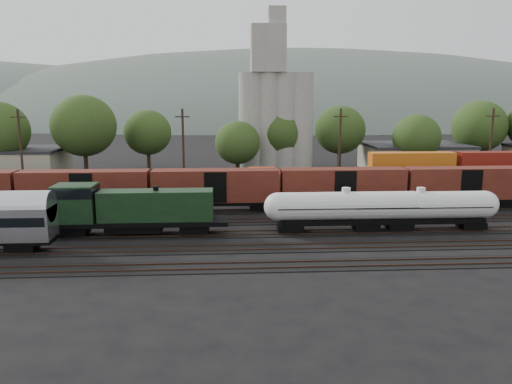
{
  "coord_description": "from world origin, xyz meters",
  "views": [
    {
      "loc": [
        -5.49,
        -53.93,
        13.63
      ],
      "look_at": [
        -2.14,
        2.0,
        3.0
      ],
      "focal_mm": 35.0,
      "sensor_mm": 36.0,
      "label": 1
    }
  ],
  "objects": [
    {
      "name": "distant_hills",
      "position": [
        23.92,
        260.0,
        -20.56
      ],
      "size": [
        860.0,
        286.0,
        130.0
      ],
      "color": "#59665B",
      "rests_on": "ground"
    },
    {
      "name": "ground",
      "position": [
        0.0,
        0.0,
        0.0
      ],
      "size": [
        600.0,
        600.0,
        0.0
      ],
      "primitive_type": "plane",
      "color": "black"
    },
    {
      "name": "utility_poles",
      "position": [
        0.0,
        22.0,
        6.21
      ],
      "size": [
        122.2,
        0.36,
        12.0
      ],
      "color": "black",
      "rests_on": "ground"
    },
    {
      "name": "container_wall",
      "position": [
        -6.73,
        15.0,
        2.52
      ],
      "size": [
        160.0,
        2.6,
        5.8
      ],
      "color": "black",
      "rests_on": "ground"
    },
    {
      "name": "tree_band",
      "position": [
        2.64,
        37.0,
        7.88
      ],
      "size": [
        165.89,
        20.3,
        14.13
      ],
      "color": "black",
      "rests_on": "ground"
    },
    {
      "name": "industrial_sheds",
      "position": [
        6.63,
        35.25,
        2.56
      ],
      "size": [
        119.38,
        17.26,
        5.1
      ],
      "color": "#9E937F",
      "rests_on": "ground"
    },
    {
      "name": "tank_car_b",
      "position": [
        14.34,
        -5.0,
        2.57
      ],
      "size": [
        16.45,
        2.95,
        4.31
      ],
      "color": "silver",
      "rests_on": "ground"
    },
    {
      "name": "tank_car_a",
      "position": [
        6.58,
        -5.0,
        2.61
      ],
      "size": [
        16.71,
        2.99,
        4.38
      ],
      "color": "silver",
      "rests_on": "ground"
    },
    {
      "name": "grain_silo",
      "position": [
        3.28,
        36.0,
        11.26
      ],
      "size": [
        13.4,
        5.0,
        29.0
      ],
      "color": "#9C9A8F",
      "rests_on": "ground"
    },
    {
      "name": "orange_locomotive",
      "position": [
        3.41,
        10.0,
        2.47
      ],
      "size": [
        17.3,
        2.88,
        4.33
      ],
      "color": "black",
      "rests_on": "ground"
    },
    {
      "name": "boxcar_string",
      "position": [
        -14.5,
        5.0,
        3.12
      ],
      "size": [
        122.8,
        2.9,
        4.2
      ],
      "color": "black",
      "rests_on": "ground"
    },
    {
      "name": "tracks",
      "position": [
        0.0,
        0.0,
        0.05
      ],
      "size": [
        180.0,
        33.2,
        0.2
      ],
      "color": "black",
      "rests_on": "ground"
    },
    {
      "name": "green_locomotive",
      "position": [
        -15.77,
        -5.0,
        2.8
      ],
      "size": [
        18.7,
        3.3,
        4.95
      ],
      "color": "black",
      "rests_on": "ground"
    }
  ]
}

